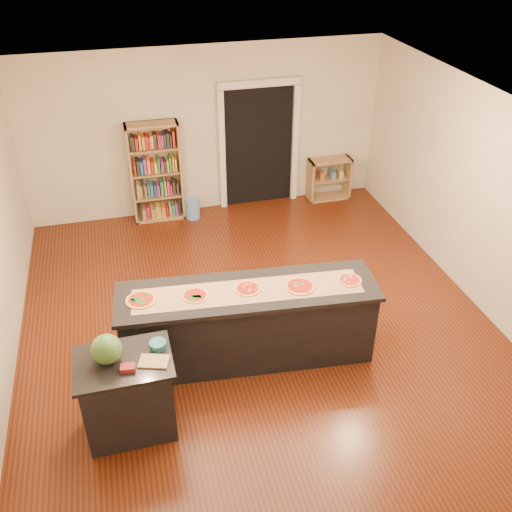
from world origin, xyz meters
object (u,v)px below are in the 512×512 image
object	(u,v)px
bookshelf	(156,173)
watermelon	(107,349)
side_counter	(128,395)
low_shelf	(329,179)
waste_bin	(193,208)
kitchen_island	(248,324)

from	to	relation	value
bookshelf	watermelon	xyz separation A→B (m)	(-0.93, -4.46, 0.24)
side_counter	low_shelf	size ratio (longest dim) A/B	1.25
bookshelf	watermelon	distance (m)	4.56
side_counter	bookshelf	distance (m)	4.58
side_counter	waste_bin	bearing A→B (deg)	72.49
kitchen_island	waste_bin	bearing A→B (deg)	96.71
low_shelf	watermelon	xyz separation A→B (m)	(-4.00, -4.45, 0.71)
kitchen_island	waste_bin	world-z (taller)	kitchen_island
low_shelf	waste_bin	bearing A→B (deg)	-177.21
kitchen_island	side_counter	size ratio (longest dim) A/B	3.13
low_shelf	waste_bin	world-z (taller)	low_shelf
waste_bin	bookshelf	bearing A→B (deg)	166.18
waste_bin	watermelon	size ratio (longest dim) A/B	1.21
bookshelf	low_shelf	size ratio (longest dim) A/B	2.23
side_counter	low_shelf	bearing A→B (deg)	48.91
side_counter	bookshelf	xyz separation A→B (m)	(0.80, 4.50, 0.37)
kitchen_island	low_shelf	world-z (taller)	kitchen_island
side_counter	watermelon	world-z (taller)	watermelon
side_counter	low_shelf	distance (m)	5.93
side_counter	waste_bin	xyz separation A→B (m)	(1.35, 4.36, -0.30)
kitchen_island	bookshelf	size ratio (longest dim) A/B	1.76
side_counter	watermelon	bearing A→B (deg)	163.90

